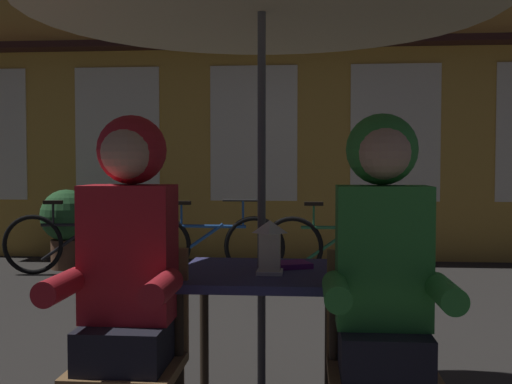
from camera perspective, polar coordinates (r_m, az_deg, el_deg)
The scene contains 12 objects.
cafe_table at distance 2.78m, azimuth 0.51°, elevation -9.29°, with size 0.72×0.72×0.74m.
lantern at distance 2.66m, azimuth 1.28°, elevation -4.96°, with size 0.11×0.11×0.23m.
chair_left at distance 2.54m, azimuth -11.31°, elevation -13.91°, with size 0.40×0.40×0.87m.
chair_right at distance 2.47m, azimuth 11.39°, elevation -14.44°, with size 0.40×0.40×0.87m.
person_left_hooded at distance 2.41m, azimuth -11.76°, elevation -6.12°, with size 0.45×0.56×1.40m.
person_right_hooded at distance 2.33m, azimuth 11.63°, elevation -6.43°, with size 0.45×0.56×1.40m.
shopfront_building at distance 8.35m, azimuth -0.03°, elevation 15.57°, with size 10.00×0.93×6.20m.
bicycle_nearest at distance 7.11m, azimuth -15.91°, elevation -4.50°, with size 1.67×0.29×0.84m.
bicycle_second at distance 6.71m, azimuth -4.52°, elevation -4.83°, with size 1.68×0.11×0.84m.
bicycle_third at distance 6.61m, azimuth 7.77°, elevation -4.96°, with size 1.68×0.08×0.84m.
book at distance 2.84m, azimuth 2.90°, elevation -6.72°, with size 0.20×0.14×0.02m, color #661E7A.
potted_plant at distance 7.51m, azimuth -17.02°, elevation -2.64°, with size 0.60×0.60×0.92m.
Camera 1 is at (0.20, -2.71, 1.21)m, focal length 43.51 mm.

